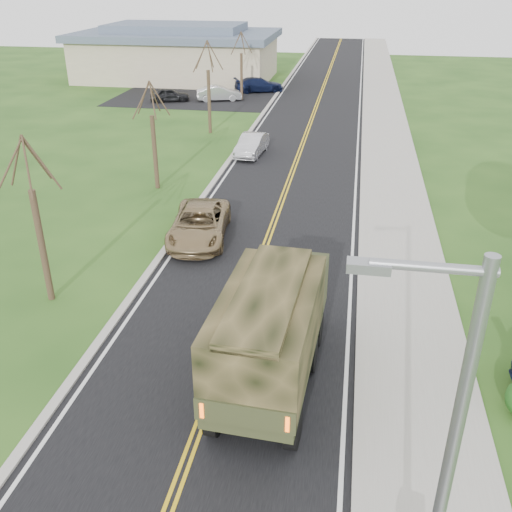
# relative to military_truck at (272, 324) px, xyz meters

# --- Properties ---
(road) EXTENTS (8.00, 120.00, 0.01)m
(road) POSITION_rel_military_truck_xyz_m (-1.59, 33.23, -1.96)
(road) COLOR black
(road) RESTS_ON ground
(curb_right) EXTENTS (0.30, 120.00, 0.12)m
(curb_right) POSITION_rel_military_truck_xyz_m (2.56, 33.23, -1.90)
(curb_right) COLOR #9E998E
(curb_right) RESTS_ON ground
(sidewalk_right) EXTENTS (3.20, 120.00, 0.10)m
(sidewalk_right) POSITION_rel_military_truck_xyz_m (4.31, 33.23, -1.91)
(sidewalk_right) COLOR #9E998E
(sidewalk_right) RESTS_ON ground
(curb_left) EXTENTS (0.30, 120.00, 0.10)m
(curb_left) POSITION_rel_military_truck_xyz_m (-5.74, 33.23, -1.91)
(curb_left) COLOR #9E998E
(curb_left) RESTS_ON ground
(street_light) EXTENTS (1.65, 0.22, 8.00)m
(street_light) POSITION_rel_military_truck_xyz_m (3.31, -7.27, 2.47)
(street_light) COLOR gray
(street_light) RESTS_ON ground
(bare_tree_a) EXTENTS (1.93, 2.26, 6.08)m
(bare_tree_a) POSITION_rel_military_truck_xyz_m (-8.59, 3.23, 0.66)
(bare_tree_a) COLOR #38281C
(bare_tree_a) RESTS_ON ground
(bare_tree_b) EXTENTS (1.83, 2.14, 5.73)m
(bare_tree_b) POSITION_rel_military_truck_xyz_m (-8.59, 15.23, 0.51)
(bare_tree_b) COLOR #38281C
(bare_tree_b) RESTS_ON ground
(bare_tree_c) EXTENTS (2.04, 2.39, 6.42)m
(bare_tree_c) POSITION_rel_military_truck_xyz_m (-8.59, 27.23, 0.81)
(bare_tree_c) COLOR #38281C
(bare_tree_c) RESTS_ON ground
(bare_tree_d) EXTENTS (1.88, 2.20, 5.91)m
(bare_tree_d) POSITION_rel_military_truck_xyz_m (-8.59, 39.23, 0.59)
(bare_tree_d) COLOR #38281C
(bare_tree_d) RESTS_ON ground
(commercial_building) EXTENTS (25.50, 21.50, 5.65)m
(commercial_building) POSITION_rel_military_truck_xyz_m (-17.57, 49.20, 0.72)
(commercial_building) COLOR tan
(commercial_building) RESTS_ON ground
(military_truck) EXTENTS (2.74, 6.99, 3.43)m
(military_truck) POSITION_rel_military_truck_xyz_m (0.00, 0.00, 0.00)
(military_truck) COLOR black
(military_truck) RESTS_ON ground
(suv_champagne) EXTENTS (2.99, 5.42, 1.44)m
(suv_champagne) POSITION_rel_military_truck_xyz_m (-4.59, 9.19, -1.24)
(suv_champagne) COLOR #907851
(suv_champagne) RESTS_ON ground
(sedan_silver) EXTENTS (1.73, 4.11, 1.32)m
(sedan_silver) POSITION_rel_military_truck_xyz_m (-4.59, 22.25, -1.30)
(sedan_silver) COLOR silver
(sedan_silver) RESTS_ON ground
(lot_car_dark) EXTENTS (3.80, 2.61, 1.20)m
(lot_car_dark) POSITION_rel_military_truck_xyz_m (-14.87, 37.33, -1.36)
(lot_car_dark) COLOR black
(lot_car_dark) RESTS_ON ground
(lot_car_silver) EXTENTS (4.30, 2.61, 1.34)m
(lot_car_silver) POSITION_rel_military_truck_xyz_m (-10.54, 38.48, -1.29)
(lot_car_silver) COLOR silver
(lot_car_silver) RESTS_ON ground
(lot_car_navy) EXTENTS (5.15, 3.53, 1.39)m
(lot_car_navy) POSITION_rel_military_truck_xyz_m (-7.67, 43.23, -1.27)
(lot_car_navy) COLOR black
(lot_car_navy) RESTS_ON ground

